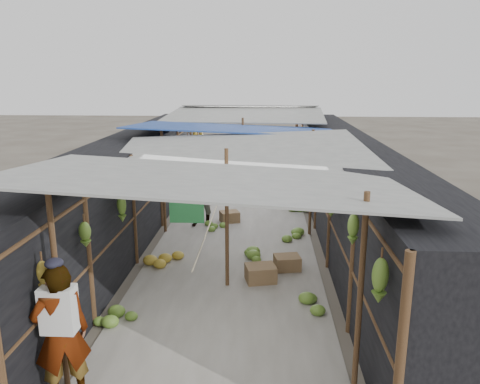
% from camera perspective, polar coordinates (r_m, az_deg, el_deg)
% --- Properties ---
extents(aisle_slab, '(3.60, 16.00, 0.02)m').
position_cam_1_polar(aisle_slab, '(12.18, -0.25, -4.24)').
color(aisle_slab, '#9E998E').
rests_on(aisle_slab, ground).
extents(stall_left, '(1.40, 15.00, 2.30)m').
position_cam_1_polar(stall_left, '(12.32, -12.89, 1.11)').
color(stall_left, black).
rests_on(stall_left, ground).
extents(stall_right, '(1.40, 15.00, 2.30)m').
position_cam_1_polar(stall_right, '(12.03, 12.70, 0.81)').
color(stall_right, black).
rests_on(stall_right, ground).
extents(crate_near, '(0.57, 0.49, 0.30)m').
position_cam_1_polar(crate_near, '(9.60, 5.77, -8.61)').
color(crate_near, olive).
rests_on(crate_near, ground).
extents(crate_mid, '(0.64, 0.56, 0.33)m').
position_cam_1_polar(crate_mid, '(9.04, 2.53, -9.93)').
color(crate_mid, olive).
rests_on(crate_mid, ground).
extents(crate_back, '(0.59, 0.53, 0.31)m').
position_cam_1_polar(crate_back, '(12.51, -1.27, -3.06)').
color(crate_back, olive).
rests_on(crate_back, ground).
extents(black_basin, '(0.65, 0.65, 0.20)m').
position_cam_1_polar(black_basin, '(16.99, 6.46, 1.28)').
color(black_basin, black).
rests_on(black_basin, ground).
extents(vendor_elderly, '(0.77, 0.68, 1.76)m').
position_cam_1_polar(vendor_elderly, '(6.13, -20.96, -15.84)').
color(vendor_elderly, silver).
rests_on(vendor_elderly, ground).
extents(shopper_blue, '(0.91, 0.79, 1.59)m').
position_cam_1_polar(shopper_blue, '(12.08, -4.19, -0.55)').
color(shopper_blue, '#2035A2').
rests_on(shopper_blue, ground).
extents(vendor_seated, '(0.49, 0.67, 0.93)m').
position_cam_1_polar(vendor_seated, '(14.52, 4.15, 0.62)').
color(vendor_seated, '#524D47').
rests_on(vendor_seated, ground).
extents(market_canopy, '(5.62, 15.20, 2.77)m').
position_cam_1_polar(market_canopy, '(11.96, -0.04, 7.21)').
color(market_canopy, brown).
rests_on(market_canopy, ground).
extents(hanging_bananas, '(3.96, 14.08, 0.82)m').
position_cam_1_polar(hanging_bananas, '(11.95, -0.03, 3.54)').
color(hanging_bananas, gold).
rests_on(hanging_bananas, ground).
extents(floor_bananas, '(3.90, 7.56, 0.33)m').
position_cam_1_polar(floor_bananas, '(11.06, -1.83, -5.47)').
color(floor_bananas, '#5B832A').
rests_on(floor_bananas, ground).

